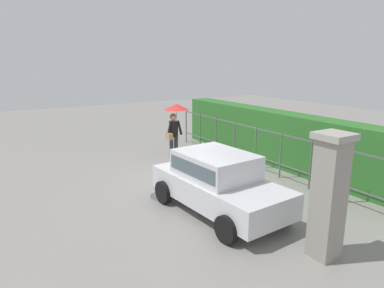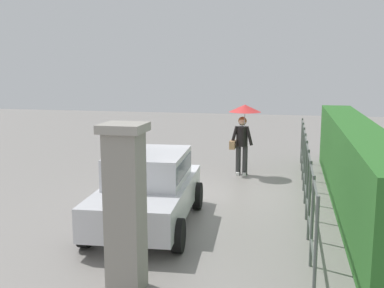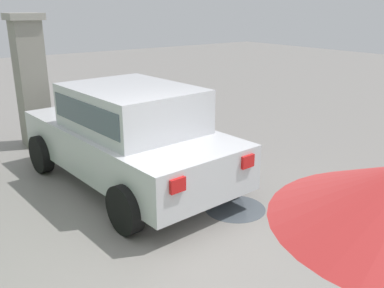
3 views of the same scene
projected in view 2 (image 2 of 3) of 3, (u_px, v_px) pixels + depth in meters
name	position (u px, v px, depth m)	size (l,w,h in m)	color
ground_plane	(199.00, 196.00, 11.46)	(40.00, 40.00, 0.00)	gray
car	(148.00, 186.00, 9.26)	(3.83, 2.06, 1.48)	silver
pedestrian	(243.00, 124.00, 13.39)	(0.93, 0.93, 2.09)	#333333
gate_pillar	(125.00, 207.00, 6.44)	(0.60, 0.60, 2.42)	gray
fence_section	(306.00, 169.00, 10.68)	(9.39, 0.05, 1.50)	#59605B
hedge_row	(355.00, 166.00, 10.43)	(10.34, 0.90, 1.90)	#2D6B28
puddle_near	(141.00, 201.00, 11.04)	(0.80, 0.80, 0.00)	#4C545B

